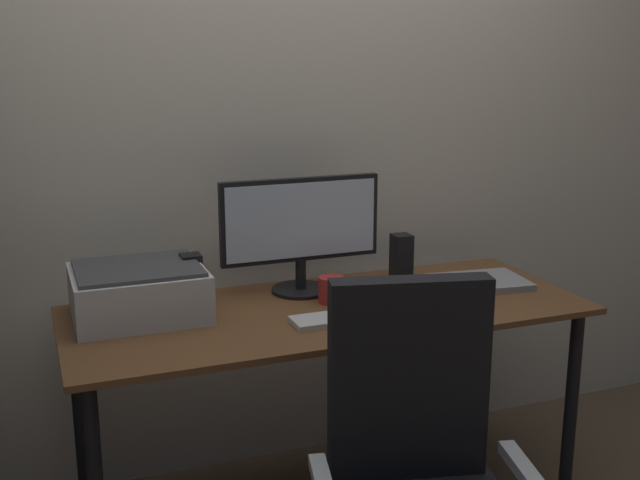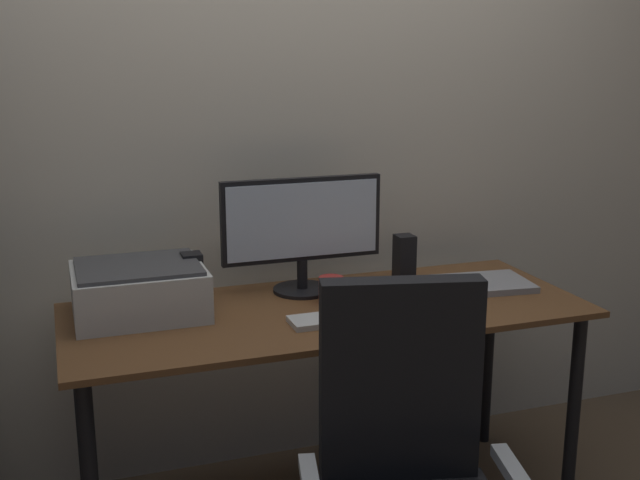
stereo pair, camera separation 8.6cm
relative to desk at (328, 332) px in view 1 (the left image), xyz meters
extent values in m
cube|color=beige|center=(0.00, 0.50, 0.64)|extent=(6.40, 0.10, 2.60)
cube|color=brown|center=(0.00, 0.00, 0.07)|extent=(1.66, 0.66, 0.02)
cylinder|color=black|center=(0.77, -0.27, -0.30)|extent=(0.04, 0.04, 0.72)
cylinder|color=black|center=(-0.77, 0.27, -0.30)|extent=(0.04, 0.04, 0.72)
cylinder|color=black|center=(0.77, 0.27, -0.30)|extent=(0.04, 0.04, 0.72)
cylinder|color=black|center=(-0.02, 0.19, 0.09)|extent=(0.20, 0.20, 0.01)
cylinder|color=black|center=(-0.02, 0.19, 0.15)|extent=(0.04, 0.04, 0.10)
cube|color=black|center=(-0.02, 0.19, 0.34)|extent=(0.55, 0.03, 0.28)
cube|color=silver|center=(-0.02, 0.18, 0.34)|extent=(0.52, 0.01, 0.25)
cube|color=silver|center=(-0.02, -0.13, 0.09)|extent=(0.29, 0.11, 0.02)
cube|color=black|center=(0.23, -0.11, 0.10)|extent=(0.08, 0.11, 0.03)
cylinder|color=#B72D28|center=(0.03, 0.05, 0.13)|extent=(0.08, 0.08, 0.09)
cube|color=#B72D28|center=(0.08, 0.05, 0.13)|extent=(0.02, 0.01, 0.05)
cube|color=#99999E|center=(0.58, 0.03, 0.10)|extent=(0.34, 0.26, 0.02)
cube|color=black|center=(-0.40, 0.18, 0.17)|extent=(0.06, 0.07, 0.17)
cube|color=black|center=(0.35, 0.18, 0.17)|extent=(0.06, 0.07, 0.17)
cube|color=silver|center=(-0.58, 0.13, 0.16)|extent=(0.40, 0.34, 0.15)
cube|color=#424244|center=(-0.58, 0.13, 0.24)|extent=(0.37, 0.31, 0.01)
cube|color=black|center=(-0.03, -0.61, 0.09)|extent=(0.41, 0.16, 0.52)
cube|color=#B7BABC|center=(0.16, -0.85, -0.08)|extent=(0.10, 0.26, 0.03)
camera|label=1|loc=(-0.89, -2.22, 0.90)|focal=44.00mm
camera|label=2|loc=(-0.81, -2.25, 0.90)|focal=44.00mm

